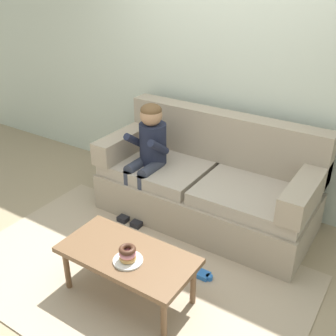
# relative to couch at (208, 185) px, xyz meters

# --- Properties ---
(ground) EXTENTS (10.00, 10.00, 0.00)m
(ground) POSITION_rel_couch_xyz_m (-0.10, -0.85, -0.35)
(ground) COLOR #9E896B
(wall_back) EXTENTS (8.00, 0.10, 2.80)m
(wall_back) POSITION_rel_couch_xyz_m (-0.10, 0.55, 1.05)
(wall_back) COLOR beige
(wall_back) RESTS_ON ground
(area_rug) EXTENTS (2.75, 1.74, 0.01)m
(area_rug) POSITION_rel_couch_xyz_m (-0.10, -1.10, -0.35)
(area_rug) COLOR tan
(area_rug) RESTS_ON ground
(couch) EXTENTS (2.03, 0.90, 0.99)m
(couch) POSITION_rel_couch_xyz_m (0.00, 0.00, 0.00)
(couch) COLOR tan
(couch) RESTS_ON ground
(coffee_table) EXTENTS (1.00, 0.50, 0.40)m
(coffee_table) POSITION_rel_couch_xyz_m (0.03, -1.27, 0.01)
(coffee_table) COLOR brown
(coffee_table) RESTS_ON ground
(person_child) EXTENTS (0.34, 0.58, 1.10)m
(person_child) POSITION_rel_couch_xyz_m (-0.54, -0.21, 0.32)
(person_child) COLOR #1E2338
(person_child) RESTS_ON ground
(plate) EXTENTS (0.21, 0.21, 0.01)m
(plate) POSITION_rel_couch_xyz_m (0.09, -1.34, 0.06)
(plate) COLOR white
(plate) RESTS_ON coffee_table
(donut) EXTENTS (0.17, 0.17, 0.04)m
(donut) POSITION_rel_couch_xyz_m (0.09, -1.34, 0.08)
(donut) COLOR tan
(donut) RESTS_ON plate
(donut_second) EXTENTS (0.15, 0.15, 0.04)m
(donut_second) POSITION_rel_couch_xyz_m (0.09, -1.34, 0.12)
(donut_second) COLOR pink
(donut_second) RESTS_ON donut
(donut_third) EXTENTS (0.17, 0.17, 0.04)m
(donut_third) POSITION_rel_couch_xyz_m (0.09, -1.34, 0.16)
(donut_third) COLOR #422619
(donut_third) RESTS_ON donut_second
(toy_controller) EXTENTS (0.23, 0.09, 0.05)m
(toy_controller) POSITION_rel_couch_xyz_m (0.37, -0.80, -0.33)
(toy_controller) COLOR blue
(toy_controller) RESTS_ON ground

